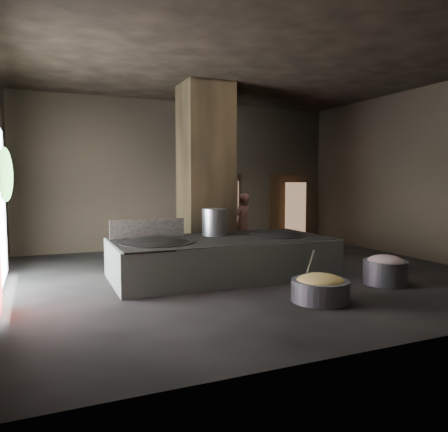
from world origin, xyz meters
name	(u,v)px	position (x,y,z in m)	size (l,w,h in m)	color
floor	(249,276)	(0.00, 0.00, -0.05)	(10.00, 9.00, 0.10)	black
ceiling	(250,65)	(0.00, 0.00, 4.55)	(10.00, 9.00, 0.10)	black
back_wall	(184,175)	(0.00, 4.55, 2.25)	(10.00, 0.10, 4.50)	black
front_wall	(415,167)	(0.00, -4.55, 2.25)	(10.00, 0.10, 4.50)	black
right_wall	(421,174)	(5.05, 0.00, 2.25)	(0.10, 9.00, 4.50)	black
pillar	(205,174)	(-0.30, 1.90, 2.25)	(1.20, 1.20, 4.50)	black
hearth_platform	(222,258)	(-0.62, 0.06, 0.41)	(4.70, 2.25, 0.82)	#A8BBA9
platform_cap	(222,239)	(-0.62, 0.06, 0.82)	(4.60, 2.21, 0.03)	black
wok_left	(157,246)	(-2.07, 0.01, 0.75)	(1.48, 1.48, 0.41)	black
wok_left_rim	(157,243)	(-2.07, 0.01, 0.82)	(1.51, 1.51, 0.05)	black
wok_right	(275,238)	(0.73, 0.11, 0.75)	(1.38, 1.38, 0.39)	black
wok_right_rim	(275,235)	(0.73, 0.11, 0.82)	(1.41, 1.41, 0.05)	black
stock_pot	(215,222)	(-0.57, 0.61, 1.13)	(0.57, 0.57, 0.61)	gray
splash_guard	(148,229)	(-2.07, 0.81, 1.03)	(1.63, 0.06, 0.41)	black
cook	(242,225)	(0.91, 2.24, 0.86)	(0.63, 0.41, 1.73)	brown
veg_basin	(320,291)	(0.17, -2.42, 0.18)	(1.00, 1.00, 0.37)	slate
veg_fill	(320,281)	(0.17, -2.42, 0.35)	(0.82, 0.82, 0.25)	#9DAC53
ladle	(308,269)	(0.02, -2.27, 0.55)	(0.03, 0.03, 0.79)	gray
meat_basin	(385,272)	(2.12, -1.90, 0.24)	(0.87, 0.87, 0.48)	slate
meat_fill	(386,262)	(2.12, -1.90, 0.45)	(0.72, 0.72, 0.28)	#A36262
doorway_near	(221,211)	(1.20, 4.45, 1.10)	(1.18, 0.08, 2.38)	black
doorway_near_glow	(227,212)	(1.42, 4.48, 1.05)	(0.85, 0.04, 2.01)	#8C6647
doorway_far	(285,209)	(3.60, 4.45, 1.10)	(1.18, 0.08, 2.38)	black
doorway_far_glow	(296,210)	(3.88, 4.19, 1.05)	(0.81, 0.04, 1.91)	#8C6647
tree_silhouette	(5,175)	(-4.85, 1.30, 2.20)	(0.28, 1.10, 1.10)	#194714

